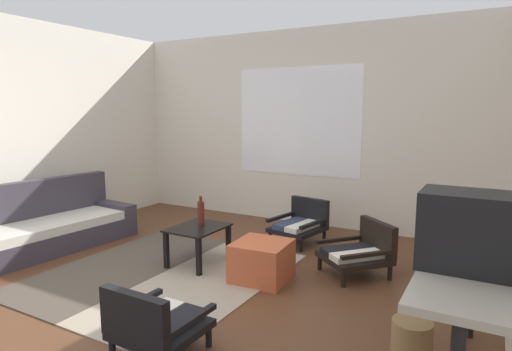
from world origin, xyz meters
TOP-DOWN VIEW (x-y plane):
  - ground_plane at (0.00, 0.00)m, footprint 7.80×7.80m
  - far_wall_with_window at (0.00, 3.06)m, footprint 5.60×0.13m
  - area_rug at (-0.33, 0.51)m, footprint 2.08×2.35m
  - couch at (-2.06, 0.42)m, footprint 0.91×2.11m
  - coffee_table at (-0.18, 0.91)m, footprint 0.49×0.60m
  - armchair_by_window at (0.44, 2.15)m, footprint 0.63×0.68m
  - armchair_striped_foreground at (0.61, -0.61)m, footprint 0.53×0.53m
  - armchair_corner at (1.36, 1.48)m, footprint 0.79×0.80m
  - ottoman_orange at (0.59, 0.87)m, footprint 0.54×0.54m
  - console_shelf at (2.37, -0.01)m, footprint 0.47×1.51m
  - crt_television at (2.37, -0.17)m, footprint 0.50×0.32m
  - clay_vase at (2.37, 0.40)m, footprint 0.24×0.24m
  - glass_bottle at (-0.22, 1.01)m, footprint 0.07×0.07m
  - wicker_basket at (2.07, 0.16)m, footprint 0.25×0.25m

SIDE VIEW (x-z plane):
  - ground_plane at x=0.00m, z-range 0.00..0.00m
  - area_rug at x=-0.33m, z-range 0.00..0.01m
  - wicker_basket at x=2.07m, z-range 0.00..0.28m
  - ottoman_orange at x=0.59m, z-range 0.00..0.37m
  - couch at x=-2.06m, z-range -0.15..0.62m
  - armchair_striped_foreground at x=0.61m, z-range -0.01..0.49m
  - armchair_corner at x=1.36m, z-range -0.02..0.50m
  - armchair_by_window at x=0.44m, z-range -0.01..0.50m
  - coffee_table at x=-0.18m, z-range 0.12..0.52m
  - glass_bottle at x=-0.22m, z-range 0.38..0.68m
  - console_shelf at x=2.37m, z-range 0.31..1.10m
  - clay_vase at x=2.37m, z-range 0.75..1.06m
  - crt_television at x=2.37m, z-range 0.79..1.19m
  - far_wall_with_window at x=0.00m, z-range 0.00..2.70m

